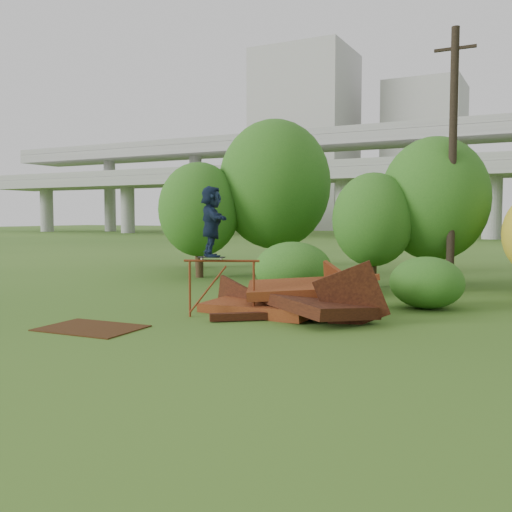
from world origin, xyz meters
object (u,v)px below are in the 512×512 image
at_px(skater, 211,221).
at_px(flat_plate, 91,328).
at_px(utility_pole, 453,159).
at_px(scrap_pile, 291,301).

height_order(skater, flat_plate, skater).
distance_m(flat_plate, utility_pole, 13.54).
bearing_deg(scrap_pile, skater, -145.58).
distance_m(skater, utility_pole, 9.79).
bearing_deg(scrap_pile, utility_pole, 67.03).
relative_size(scrap_pile, skater, 2.98).
height_order(scrap_pile, skater, skater).
distance_m(skater, flat_plate, 4.04).
bearing_deg(flat_plate, scrap_pile, 48.14).
bearing_deg(utility_pole, flat_plate, -120.58).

